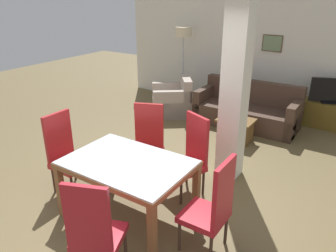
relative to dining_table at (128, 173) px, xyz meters
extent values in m
plane|color=brown|center=(0.00, 0.00, -0.61)|extent=(18.00, 18.00, 0.00)
cube|color=white|center=(0.00, 4.80, 0.74)|extent=(7.20, 0.06, 2.70)
cube|color=brown|center=(0.22, 4.76, 0.99)|extent=(0.44, 0.02, 0.36)
cube|color=gray|center=(0.22, 4.75, 0.99)|extent=(0.40, 0.01, 0.32)
cube|color=white|center=(0.66, 1.64, 0.74)|extent=(0.33, 0.34, 2.70)
cube|color=brown|center=(0.00, -0.49, 0.11)|extent=(1.51, 0.06, 0.06)
cube|color=brown|center=(0.00, 0.49, 0.11)|extent=(1.51, 0.06, 0.06)
cube|color=brown|center=(-0.72, 0.00, 0.11)|extent=(0.06, 0.93, 0.06)
cube|color=brown|center=(0.72, 0.00, 0.11)|extent=(0.06, 0.93, 0.06)
cube|color=silver|center=(0.00, 0.00, 0.15)|extent=(1.49, 1.03, 0.01)
cube|color=brown|center=(-0.70, -0.47, -0.27)|extent=(0.08, 0.08, 0.70)
cube|color=brown|center=(0.70, -0.47, -0.27)|extent=(0.08, 0.08, 0.70)
cube|color=brown|center=(-0.70, 0.47, -0.27)|extent=(0.08, 0.08, 0.70)
cube|color=brown|center=(0.70, 0.47, -0.27)|extent=(0.08, 0.08, 0.70)
cube|color=#B41E25|center=(0.34, 0.80, -0.20)|extent=(0.60, 0.60, 0.07)
cube|color=#B41E25|center=(0.42, 0.99, 0.18)|extent=(0.42, 0.22, 0.69)
cylinder|color=#422D23|center=(0.44, 0.55, -0.42)|extent=(0.04, 0.04, 0.38)
cylinder|color=#422D23|center=(0.09, 0.70, -0.42)|extent=(0.04, 0.04, 0.38)
cylinder|color=#422D23|center=(0.59, 0.90, -0.42)|extent=(0.04, 0.04, 0.38)
cylinder|color=#422D23|center=(0.24, 1.05, -0.42)|extent=(0.04, 0.04, 0.38)
cube|color=red|center=(-0.34, 0.83, -0.20)|extent=(0.60, 0.60, 0.07)
cube|color=red|center=(-0.42, 1.02, 0.18)|extent=(0.42, 0.21, 0.69)
cylinder|color=#422D23|center=(-0.09, 0.72, -0.42)|extent=(0.04, 0.04, 0.38)
cylinder|color=#422D23|center=(-0.44, 0.58, -0.42)|extent=(0.04, 0.04, 0.38)
cylinder|color=#422D23|center=(-0.24, 1.08, -0.42)|extent=(0.04, 0.04, 0.38)
cylinder|color=#422D23|center=(-0.59, 0.93, -0.42)|extent=(0.04, 0.04, 0.38)
cube|color=#B32226|center=(-1.03, 0.00, -0.20)|extent=(0.46, 0.46, 0.07)
cube|color=#B32226|center=(-1.24, 0.00, 0.18)|extent=(0.05, 0.44, 0.69)
cylinder|color=#422D23|center=(-0.84, 0.19, -0.42)|extent=(0.04, 0.04, 0.38)
cylinder|color=#422D23|center=(-0.84, -0.19, -0.42)|extent=(0.04, 0.04, 0.38)
cylinder|color=#422D23|center=(-1.22, 0.19, -0.42)|extent=(0.04, 0.04, 0.38)
cylinder|color=#422D23|center=(-1.22, -0.19, -0.42)|extent=(0.04, 0.04, 0.38)
cube|color=#AC1C29|center=(0.34, -0.86, -0.20)|extent=(0.60, 0.60, 0.07)
cube|color=#AC1C29|center=(0.42, -1.05, 0.18)|extent=(0.42, 0.21, 0.69)
cylinder|color=#422D23|center=(0.09, -0.75, -0.42)|extent=(0.04, 0.04, 0.38)
cylinder|color=#422D23|center=(0.45, -0.61, -0.42)|extent=(0.04, 0.04, 0.38)
cube|color=#B51D29|center=(1.05, 0.00, -0.20)|extent=(0.46, 0.46, 0.07)
cube|color=#B51D29|center=(1.26, 0.00, 0.18)|extent=(0.05, 0.44, 0.69)
cylinder|color=#422D23|center=(0.86, -0.19, -0.42)|extent=(0.04, 0.04, 0.38)
cylinder|color=#422D23|center=(0.86, 0.19, -0.42)|extent=(0.04, 0.04, 0.38)
cylinder|color=#422D23|center=(1.24, -0.19, -0.42)|extent=(0.04, 0.04, 0.38)
cylinder|color=#422D23|center=(1.24, 0.19, -0.42)|extent=(0.04, 0.04, 0.38)
cube|color=#473226|center=(0.14, 3.70, -0.40)|extent=(2.11, 0.87, 0.42)
cube|color=#473226|center=(0.14, 4.04, 0.05)|extent=(2.11, 0.18, 0.49)
cube|color=#473226|center=(1.12, 3.70, -0.27)|extent=(0.16, 0.87, 0.69)
cube|color=#473226|center=(-0.84, 3.70, -0.27)|extent=(0.16, 0.87, 0.69)
cube|color=#AE9E90|center=(-1.57, 3.43, -0.41)|extent=(1.20, 1.21, 0.40)
cube|color=#AE9E90|center=(-1.30, 3.64, 0.02)|extent=(0.67, 0.80, 0.47)
cube|color=#AE9E90|center=(-1.35, 3.14, -0.29)|extent=(0.77, 0.63, 0.66)
cube|color=#AE9E90|center=(-1.79, 3.73, -0.29)|extent=(0.77, 0.63, 0.66)
cube|color=brown|center=(0.25, 2.86, -0.20)|extent=(0.66, 0.50, 0.04)
cube|color=brown|center=(0.25, 2.86, -0.42)|extent=(0.58, 0.42, 0.40)
cylinder|color=#194C23|center=(0.06, 2.90, -0.10)|extent=(0.07, 0.07, 0.17)
cylinder|color=#194C23|center=(0.06, 2.90, 0.02)|extent=(0.03, 0.03, 0.06)
cylinder|color=#B7B7BC|center=(0.06, 2.90, 0.05)|extent=(0.03, 0.03, 0.01)
cube|color=brown|center=(1.60, 4.52, -0.35)|extent=(1.10, 0.40, 0.54)
cube|color=black|center=(1.60, 4.52, -0.06)|extent=(0.39, 0.31, 0.03)
cube|color=black|center=(1.60, 4.52, 0.20)|extent=(0.81, 0.36, 0.49)
cylinder|color=#B7B7BC|center=(-1.82, 4.37, -0.60)|extent=(0.35, 0.35, 0.02)
cylinder|color=#B7B7BC|center=(-1.82, 4.37, 0.22)|extent=(0.04, 0.04, 1.63)
cylinder|color=beige|center=(-1.82, 4.37, 1.15)|extent=(0.39, 0.39, 0.22)
camera|label=1|loc=(2.31, -2.64, 2.06)|focal=35.00mm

